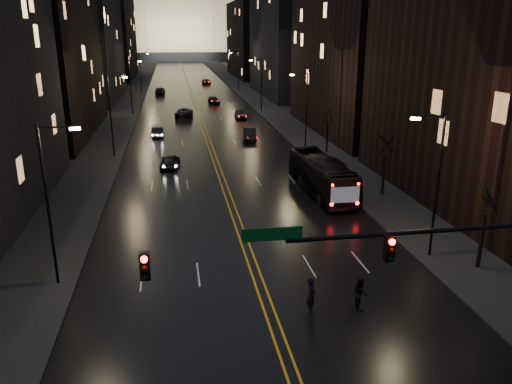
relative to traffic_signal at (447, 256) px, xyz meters
name	(u,v)px	position (x,y,z in m)	size (l,w,h in m)	color
ground	(295,383)	(-5.91, 0.00, -5.10)	(900.00, 900.00, 0.00)	black
road	(187,81)	(-5.91, 130.00, -5.09)	(20.00, 320.00, 0.02)	black
sidewalk_left	(136,81)	(-19.91, 130.00, -5.02)	(8.00, 320.00, 0.16)	black
sidewalk_right	(235,80)	(8.09, 130.00, -5.02)	(8.00, 320.00, 0.16)	black
center_line	(187,81)	(-5.91, 130.00, -5.08)	(0.62, 320.00, 0.01)	orange
building_left_mid	(35,26)	(-26.91, 54.00, 8.90)	(12.00, 30.00, 28.00)	black
building_left_far	(85,49)	(-26.91, 92.00, 4.90)	(12.00, 34.00, 20.00)	black
building_left_dist	(111,36)	(-26.91, 140.00, 6.90)	(12.00, 40.00, 24.00)	black
building_right_near	(503,50)	(15.09, 20.00, 6.90)	(12.00, 26.00, 24.00)	black
building_right_mid	(290,33)	(15.09, 92.00, 7.90)	(12.00, 34.00, 26.00)	black
building_right_dist	(254,40)	(15.09, 140.00, 5.90)	(12.00, 40.00, 22.00)	black
capitol	(177,23)	(-5.91, 250.00, 12.05)	(90.00, 50.00, 58.50)	black
traffic_signal	(447,256)	(0.00, 0.00, 0.00)	(17.29, 0.45, 7.00)	black
streetlamp_right_near	(435,179)	(4.91, 10.00, -0.02)	(2.13, 0.25, 9.00)	black
streetlamp_left_near	(51,198)	(-16.72, 10.00, -0.02)	(2.13, 0.25, 9.00)	black
streetlamp_right_mid	(305,107)	(4.91, 40.00, -0.02)	(2.13, 0.25, 9.00)	black
streetlamp_left_mid	(112,111)	(-16.72, 40.00, -0.02)	(2.13, 0.25, 9.00)	black
streetlamp_right_far	(260,82)	(4.91, 70.00, -0.02)	(2.13, 0.25, 9.00)	black
streetlamp_left_far	(132,84)	(-16.72, 70.00, -0.02)	(2.13, 0.25, 9.00)	black
streetlamp_right_dist	(238,69)	(4.91, 100.00, -0.02)	(2.13, 0.25, 9.00)	black
streetlamp_left_dist	(141,71)	(-16.72, 100.00, -0.02)	(2.13, 0.25, 9.00)	black
tree_right_near	(488,196)	(7.09, 8.00, -0.58)	(2.40, 2.40, 6.65)	black
tree_right_mid	(386,144)	(7.09, 22.00, -0.58)	(2.40, 2.40, 6.65)	black
tree_right_far	(328,114)	(7.09, 38.00, -0.58)	(2.40, 2.40, 6.65)	black
bus	(322,176)	(2.15, 23.52, -3.52)	(2.66, 11.38, 3.17)	black
oncoming_car_a	(170,161)	(-10.75, 34.31, -4.36)	(1.74, 4.33, 1.48)	black
oncoming_car_b	(158,132)	(-12.33, 50.35, -4.42)	(1.44, 4.13, 1.36)	black
oncoming_car_c	(184,112)	(-8.41, 66.03, -4.33)	(2.58, 5.59, 1.55)	black
oncoming_car_d	(160,91)	(-12.81, 98.88, -4.34)	(2.14, 5.25, 1.52)	black
receding_car_a	(250,134)	(-0.58, 46.48, -4.34)	(1.62, 4.65, 1.53)	black
receding_car_b	(241,114)	(0.48, 62.89, -4.36)	(1.76, 4.37, 1.49)	black
receding_car_c	(214,100)	(-2.27, 81.22, -4.46)	(1.80, 4.42, 1.28)	black
receding_car_d	(206,81)	(-1.05, 119.55, -4.43)	(2.22, 4.82, 1.34)	black
pedestrian_a	(311,295)	(-3.88, 5.00, -4.15)	(0.70, 0.46, 1.91)	black
pedestrian_b	(360,293)	(-1.34, 5.00, -4.25)	(0.83, 0.45, 1.71)	black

